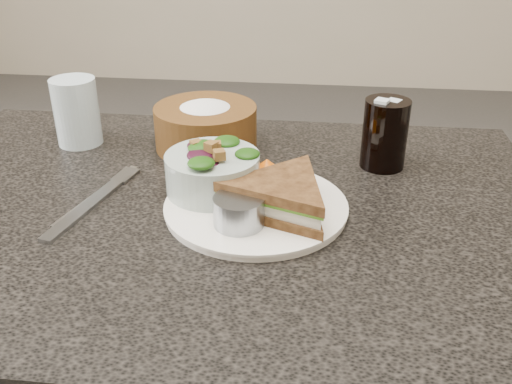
{
  "coord_description": "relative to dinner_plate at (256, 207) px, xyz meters",
  "views": [
    {
      "loc": [
        0.15,
        -0.71,
        1.16
      ],
      "look_at": [
        0.07,
        -0.01,
        0.78
      ],
      "focal_mm": 40.0,
      "sensor_mm": 36.0,
      "label": 1
    }
  ],
  "objects": [
    {
      "name": "dinner_plate",
      "position": [
        0.0,
        0.0,
        0.0
      ],
      "size": [
        0.26,
        0.26,
        0.01
      ],
      "primitive_type": "cylinder",
      "color": "white",
      "rests_on": "dining_table"
    },
    {
      "name": "water_glass",
      "position": [
        -0.34,
        0.21,
        0.05
      ],
      "size": [
        0.08,
        0.08,
        0.12
      ],
      "primitive_type": "cylinder",
      "rotation": [
        0.0,
        0.0,
        0.03
      ],
      "color": "silver",
      "rests_on": "dining_table"
    },
    {
      "name": "orange_wedge",
      "position": [
        0.01,
        0.08,
        0.02
      ],
      "size": [
        0.09,
        0.09,
        0.03
      ],
      "primitive_type": "cone",
      "rotation": [
        0.0,
        0.0,
        0.32
      ],
      "color": "#F16209",
      "rests_on": "dinner_plate"
    },
    {
      "name": "bread_basket",
      "position": [
        -0.11,
        0.22,
        0.04
      ],
      "size": [
        0.21,
        0.21,
        0.1
      ],
      "primitive_type": null,
      "rotation": [
        0.0,
        0.0,
        -0.23
      ],
      "color": "brown",
      "rests_on": "dining_table"
    },
    {
      "name": "fork",
      "position": [
        -0.24,
        -0.02,
        -0.0
      ],
      "size": [
        0.06,
        0.2,
        0.01
      ],
      "primitive_type": "cube",
      "rotation": [
        0.0,
        0.0,
        -0.22
      ],
      "color": "#919498",
      "rests_on": "dining_table"
    },
    {
      "name": "knife",
      "position": [
        -0.24,
        0.02,
        -0.0
      ],
      "size": [
        0.06,
        0.2,
        0.0
      ],
      "primitive_type": "cube",
      "rotation": [
        0.0,
        0.0,
        -0.26
      ],
      "color": "#B4B4B5",
      "rests_on": "dining_table"
    },
    {
      "name": "salad_bowl",
      "position": [
        -0.07,
        0.03,
        0.05
      ],
      "size": [
        0.16,
        0.16,
        0.08
      ],
      "primitive_type": null,
      "rotation": [
        0.0,
        0.0,
        -0.14
      ],
      "color": "#A1B3AB",
      "rests_on": "dinner_plate"
    },
    {
      "name": "dressing_ramekin",
      "position": [
        -0.02,
        -0.06,
        0.03
      ],
      "size": [
        0.08,
        0.08,
        0.04
      ],
      "primitive_type": "cylinder",
      "rotation": [
        0.0,
        0.0,
        0.29
      ],
      "color": "gray",
      "rests_on": "dinner_plate"
    },
    {
      "name": "sandwich",
      "position": [
        0.04,
        -0.02,
        0.03
      ],
      "size": [
        0.24,
        0.24,
        0.05
      ],
      "primitive_type": null,
      "rotation": [
        0.0,
        0.0,
        -0.36
      ],
      "color": "brown",
      "rests_on": "dinner_plate"
    },
    {
      "name": "cola_glass",
      "position": [
        0.19,
        0.17,
        0.06
      ],
      "size": [
        0.09,
        0.09,
        0.12
      ],
      "primitive_type": null,
      "rotation": [
        0.0,
        0.0,
        -0.25
      ],
      "color": "black",
      "rests_on": "dining_table"
    }
  ]
}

